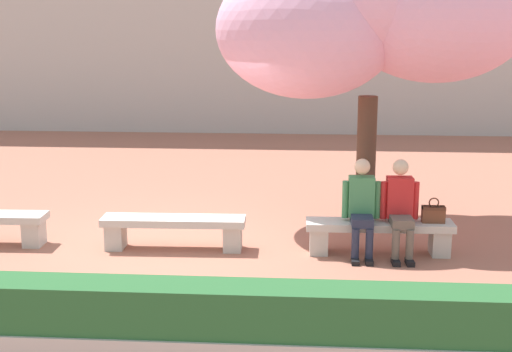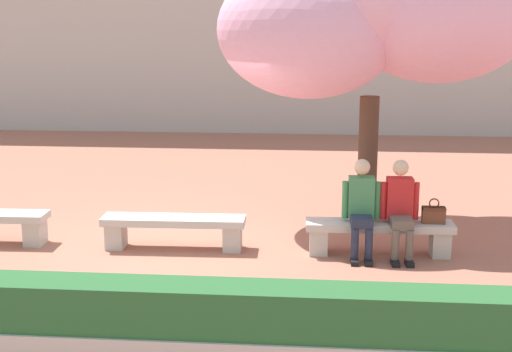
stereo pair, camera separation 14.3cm
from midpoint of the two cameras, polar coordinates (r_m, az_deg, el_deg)
name	(u,v)px [view 2 (the right image)]	position (r m, az deg, el deg)	size (l,w,h in m)	color
ground_plane	(174,248)	(9.91, -6.14, -5.78)	(100.00, 100.00, 0.00)	#9E604C
stone_bench_near_west	(174,227)	(9.82, -6.18, -4.08)	(1.96, 0.47, 0.45)	#BCB7AD
stone_bench_center	(379,232)	(9.68, 10.25, -4.45)	(1.96, 0.47, 0.45)	#BCB7AD
person_seated_left	(361,204)	(9.50, 8.86, -2.27)	(0.51, 0.68, 1.29)	black
person_seated_right	(400,205)	(9.55, 11.88, -2.31)	(0.51, 0.69, 1.29)	black
handbag	(434,214)	(9.70, 14.43, -2.94)	(0.30, 0.15, 0.34)	brown
cherry_tree_main	(379,15)	(10.91, 10.18, 12.59)	(4.66, 2.76, 4.28)	#513828
planter_hedge_foreground	(98,324)	(6.71, -11.89, -11.55)	(11.19, 0.50, 0.80)	#BCB7AD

